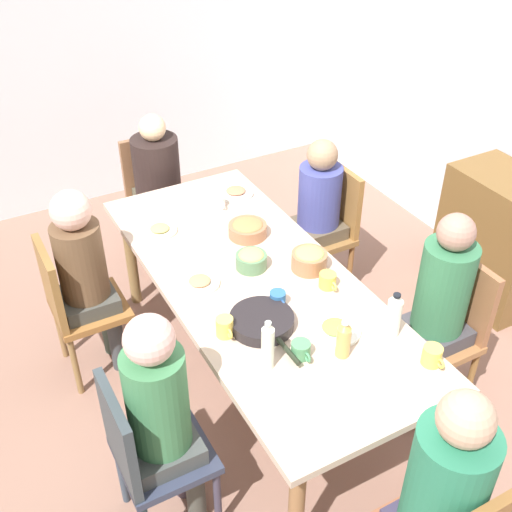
% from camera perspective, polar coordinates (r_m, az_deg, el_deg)
% --- Properties ---
extents(ground_plane, '(6.10, 6.10, 0.00)m').
position_cam_1_polar(ground_plane, '(3.84, 0.00, -11.02)').
color(ground_plane, '#896454').
extents(wall_left, '(0.12, 4.30, 2.60)m').
position_cam_1_polar(wall_left, '(5.28, -14.32, 18.26)').
color(wall_left, silver).
rests_on(wall_left, ground_plane).
extents(dining_table, '(2.27, 0.94, 0.75)m').
position_cam_1_polar(dining_table, '(3.37, 0.00, -3.08)').
color(dining_table, '#C8AC96').
rests_on(dining_table, ground_plane).
extents(person_0, '(0.30, 0.30, 1.25)m').
position_cam_1_polar(person_0, '(2.56, 16.42, -19.62)').
color(person_0, '#272A4D').
rests_on(person_0, ground_plane).
extents(chair_1, '(0.40, 0.40, 0.90)m').
position_cam_1_polar(chair_1, '(2.90, -9.88, -16.97)').
color(chair_1, '#2F364B').
rests_on(chair_1, ground_plane).
extents(person_1, '(0.30, 0.30, 1.24)m').
position_cam_1_polar(person_1, '(2.75, -8.50, -13.55)').
color(person_1, '#423641').
rests_on(person_1, ground_plane).
extents(chair_2, '(0.40, 0.40, 0.90)m').
position_cam_1_polar(chair_2, '(4.63, -9.04, 5.70)').
color(chair_2, olive).
rests_on(chair_2, ground_plane).
extents(person_2, '(0.32, 0.32, 1.13)m').
position_cam_1_polar(person_2, '(4.47, -8.83, 7.13)').
color(person_2, brown).
rests_on(person_2, ground_plane).
extents(chair_3, '(0.40, 0.40, 0.90)m').
position_cam_1_polar(chair_3, '(3.70, -16.04, -4.08)').
color(chair_3, '#95612F').
rests_on(chair_3, ground_plane).
extents(person_3, '(0.30, 0.30, 1.20)m').
position_cam_1_polar(person_3, '(3.58, -15.16, -1.12)').
color(person_3, '#38473D').
rests_on(person_3, ground_plane).
extents(chair_4, '(0.40, 0.40, 0.90)m').
position_cam_1_polar(chair_4, '(4.23, 6.46, 2.85)').
color(chair_4, brown).
rests_on(chair_4, ground_plane).
extents(person_4, '(0.30, 0.30, 1.14)m').
position_cam_1_polar(person_4, '(4.10, 5.53, 4.46)').
color(person_4, brown).
rests_on(person_4, ground_plane).
extents(chair_5, '(0.40, 0.40, 0.90)m').
position_cam_1_polar(chair_5, '(3.56, 16.72, -6.01)').
color(chair_5, '#95643B').
rests_on(chair_5, ground_plane).
extents(person_5, '(0.30, 0.30, 1.23)m').
position_cam_1_polar(person_5, '(3.37, 16.18, -3.87)').
color(person_5, '#3F4447').
rests_on(person_5, ground_plane).
extents(plate_0, '(0.24, 0.24, 0.04)m').
position_cam_1_polar(plate_0, '(3.03, 7.17, -6.54)').
color(plate_0, white).
rests_on(plate_0, dining_table).
extents(plate_1, '(0.20, 0.20, 0.04)m').
position_cam_1_polar(plate_1, '(3.73, -8.64, 2.33)').
color(plate_1, '#ECE6C7').
rests_on(plate_1, dining_table).
extents(plate_2, '(0.21, 0.21, 0.04)m').
position_cam_1_polar(plate_2, '(3.30, -5.09, -2.40)').
color(plate_2, white).
rests_on(plate_2, dining_table).
extents(plate_3, '(0.23, 0.23, 0.04)m').
position_cam_1_polar(plate_3, '(4.06, -1.83, 5.76)').
color(plate_3, white).
rests_on(plate_3, dining_table).
extents(bowl_0, '(0.17, 0.17, 0.10)m').
position_cam_1_polar(bowl_0, '(3.38, -0.43, -0.33)').
color(bowl_0, '#527A54').
rests_on(bowl_0, dining_table).
extents(bowl_1, '(0.19, 0.19, 0.12)m').
position_cam_1_polar(bowl_1, '(3.38, 4.81, -0.30)').
color(bowl_1, '#9A6745').
rests_on(bowl_1, dining_table).
extents(bowl_2, '(0.22, 0.22, 0.09)m').
position_cam_1_polar(bowl_2, '(3.64, -0.76, 2.47)').
color(bowl_2, '#9D6546').
rests_on(bowl_2, dining_table).
extents(serving_pan, '(0.49, 0.31, 0.06)m').
position_cam_1_polar(serving_pan, '(3.02, 0.56, -5.93)').
color(serving_pan, black).
rests_on(serving_pan, dining_table).
extents(cup_0, '(0.12, 0.08, 0.10)m').
position_cam_1_polar(cup_0, '(2.97, -2.82, -6.41)').
color(cup_0, '#EBC756').
rests_on(cup_0, dining_table).
extents(cup_1, '(0.12, 0.09, 0.08)m').
position_cam_1_polar(cup_1, '(2.88, 4.07, -8.42)').
color(cup_1, '#4C8D5B').
rests_on(cup_1, dining_table).
extents(cup_2, '(0.12, 0.09, 0.09)m').
position_cam_1_polar(cup_2, '(2.94, 15.56, -8.65)').
color(cup_2, '#EBCA51').
rests_on(cup_2, dining_table).
extents(cup_3, '(0.11, 0.07, 0.07)m').
position_cam_1_polar(cup_3, '(3.92, -3.31, 4.88)').
color(cup_3, white).
rests_on(cup_3, dining_table).
extents(cup_4, '(0.12, 0.08, 0.08)m').
position_cam_1_polar(cup_4, '(3.14, 1.98, -3.90)').
color(cup_4, '#2A5D94').
rests_on(cup_4, dining_table).
extents(cup_5, '(0.12, 0.09, 0.08)m').
position_cam_1_polar(cup_5, '(3.27, 6.48, -2.21)').
color(cup_5, gold).
rests_on(cup_5, dining_table).
extents(bottle_0, '(0.06, 0.06, 0.26)m').
position_cam_1_polar(bottle_0, '(2.77, 1.07, -8.08)').
color(bottle_0, silver).
rests_on(bottle_0, dining_table).
extents(bottle_1, '(0.07, 0.07, 0.24)m').
position_cam_1_polar(bottle_1, '(3.00, 12.29, -5.25)').
color(bottle_1, white).
rests_on(bottle_1, dining_table).
extents(bottle_2, '(0.07, 0.07, 0.20)m').
position_cam_1_polar(bottle_2, '(2.87, 7.88, -7.45)').
color(bottle_2, tan).
rests_on(bottle_2, dining_table).
extents(side_cabinet, '(0.70, 0.44, 0.90)m').
position_cam_1_polar(side_cabinet, '(4.47, 20.86, 1.45)').
color(side_cabinet, brown).
rests_on(side_cabinet, ground_plane).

